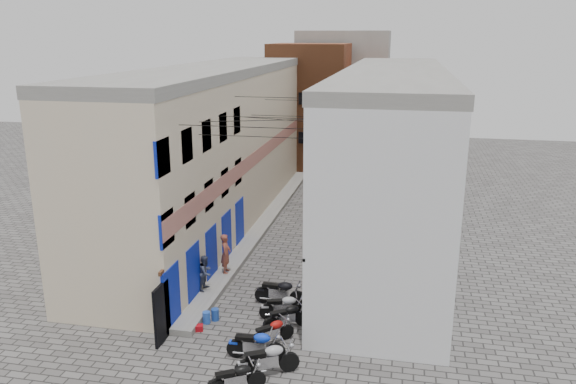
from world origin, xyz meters
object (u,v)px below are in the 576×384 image
Objects in this scene: motorcycle_g at (280,290)px; water_jug_near at (206,317)px; person_a at (226,253)px; water_jug_far at (215,315)px; motorcycle_c at (256,343)px; motorcycle_d at (272,331)px; red_crate at (198,328)px; motorcycle_b at (267,358)px; motorcycle_a at (236,377)px; motorcycle_e at (287,315)px; motorcycle_f at (284,305)px; person_b at (206,272)px.

water_jug_near is at bearing -47.01° from motorcycle_g.
person_a is 3.87× the size of water_jug_far.
motorcycle_c is 1.10m from motorcycle_d.
motorcycle_b is at bearing -34.83° from red_crate.
motorcycle_e is (0.73, 4.14, 0.01)m from motorcycle_a.
motorcycle_f is at bearing 155.40° from motorcycle_b.
motorcycle_a is 0.88× the size of motorcycle_g.
motorcycle_c is 4.37× the size of water_jug_far.
motorcycle_f reaches higher than water_jug_near.
motorcycle_d reaches higher than red_crate.
motorcycle_b is at bearing 32.45° from motorcycle_c.
motorcycle_g is 1.41× the size of person_b.
water_jug_far is at bearing 67.78° from red_crate.
motorcycle_f is 4.09× the size of water_jug_far.
motorcycle_a is 4.06× the size of water_jug_near.
motorcycle_e is (0.30, 1.14, 0.04)m from motorcycle_d.
person_a is at bearing 170.25° from motorcycle_d.
water_jug_near is (-2.81, 0.94, -0.28)m from motorcycle_d.
person_a is (-3.37, 3.24, 0.60)m from motorcycle_f.
red_crate is (-3.22, -0.82, -0.44)m from motorcycle_e.
motorcycle_a is at bearing -19.47° from motorcycle_f.
motorcycle_c is at bearing -45.49° from water_jug_far.
motorcycle_e reaches higher than water_jug_near.
red_crate is (0.73, -2.96, -0.90)m from person_b.
motorcycle_g is at bearing 144.35° from motorcycle_d.
person_b is (-3.65, 3.29, 0.49)m from motorcycle_d.
motorcycle_g is at bearing -174.65° from motorcycle_f.
motorcycle_d is 3.05m from motorcycle_g.
red_crate is (-0.37, -0.90, -0.12)m from water_jug_far.
motorcycle_e is at bearing 151.10° from motorcycle_b.
motorcycle_f is at bearing 144.38° from motorcycle_a.
person_b reaches higher than motorcycle_f.
person_a is at bearing -123.29° from motorcycle_g.
water_jug_near is at bearing -121.75° from motorcycle_e.
motorcycle_d is at bearing -25.65° from water_jug_far.
water_jug_far is at bearing -89.45° from motorcycle_f.
person_b reaches higher than water_jug_near.
motorcycle_e reaches higher than water_jug_far.
water_jug_near is 1.30× the size of red_crate.
motorcycle_a is 4.92m from motorcycle_f.
person_b is at bearing -124.93° from motorcycle_f.
water_jug_far is (0.80, -3.93, -0.92)m from person_a.
person_a is at bearing 101.56° from water_jug_far.
motorcycle_g is (-0.68, 1.88, 0.06)m from motorcycle_e.
motorcycle_f reaches higher than motorcycle_a.
motorcycle_f is 3.37m from red_crate.
water_jug_near is at bearing -161.35° from motorcycle_b.
person_b is at bearing 109.85° from water_jug_near.
person_b is at bearing 103.92° from red_crate.
motorcycle_g is 3.22m from water_jug_near.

